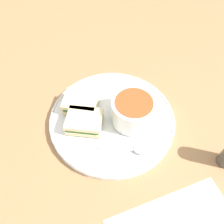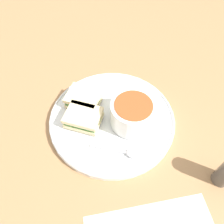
% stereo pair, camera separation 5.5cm
% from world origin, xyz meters
% --- Properties ---
extents(ground_plane, '(2.40, 2.40, 0.00)m').
position_xyz_m(ground_plane, '(0.00, 0.00, 0.00)').
color(ground_plane, '#9E754C').
extents(plate, '(0.33, 0.33, 0.02)m').
position_xyz_m(plate, '(0.00, 0.00, 0.01)').
color(plate, white).
rests_on(plate, ground_plane).
extents(soup_bowl, '(0.11, 0.11, 0.07)m').
position_xyz_m(soup_bowl, '(0.00, 0.05, 0.05)').
color(soup_bowl, white).
rests_on(soup_bowl, plate).
extents(spoon, '(0.03, 0.12, 0.01)m').
position_xyz_m(spoon, '(0.09, 0.07, 0.02)').
color(spoon, silver).
rests_on(spoon, plate).
extents(sandwich_half_near, '(0.07, 0.09, 0.03)m').
position_xyz_m(sandwich_half_near, '(-0.02, -0.09, 0.04)').
color(sandwich_half_near, beige).
rests_on(sandwich_half_near, plate).
extents(sandwich_half_far, '(0.07, 0.09, 0.03)m').
position_xyz_m(sandwich_half_far, '(0.04, -0.06, 0.04)').
color(sandwich_half_far, beige).
rests_on(sandwich_half_far, plate).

